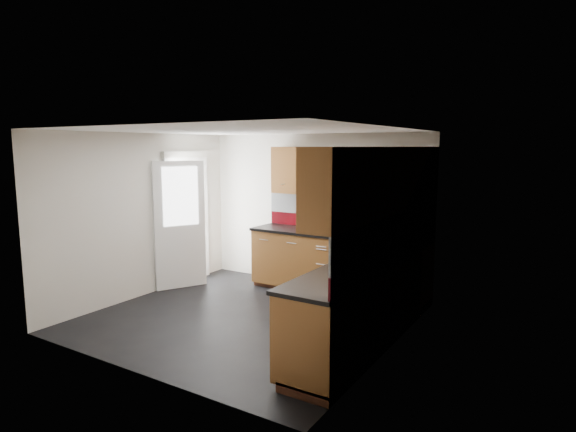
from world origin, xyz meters
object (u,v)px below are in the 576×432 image
Objects in this scene: gas_hob at (330,232)px; food_processor at (387,242)px; utensil_pot at (338,224)px; toaster at (352,228)px.

food_processor is at bearing -35.62° from gas_hob.
food_processor is (1.17, -1.07, 0.03)m from utensil_pot.
gas_hob is at bearing 144.38° from food_processor.
utensil_pot reaches higher than food_processor.
utensil_pot is 0.32m from toaster.
utensil_pot reaches higher than gas_hob.
utensil_pot is 1.59m from food_processor.
utensil_pot is 1.73× the size of toaster.
toaster reaches higher than gas_hob.
food_processor reaches higher than gas_hob.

